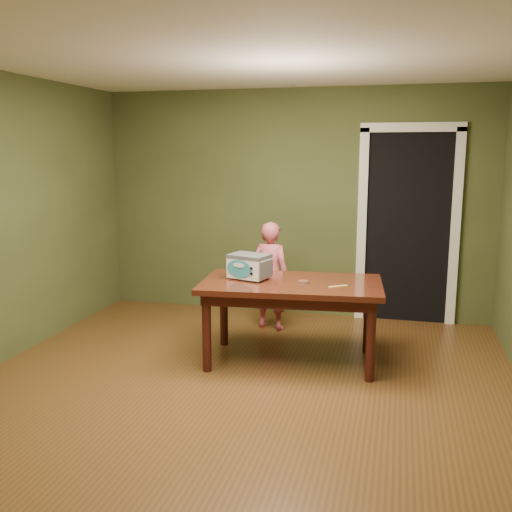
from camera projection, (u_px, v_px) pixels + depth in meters
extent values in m
plane|color=brown|center=(232.00, 398.00, 4.45)|extent=(5.00, 5.00, 0.00)
cube|color=#4A542D|center=(293.00, 204.00, 6.59)|extent=(4.50, 0.02, 2.60)
cube|color=#4A542D|center=(8.00, 343.00, 1.83)|extent=(4.50, 0.02, 2.60)
cube|color=white|center=(229.00, 50.00, 3.97)|extent=(4.50, 5.00, 0.02)
cube|color=black|center=(407.00, 225.00, 6.61)|extent=(0.90, 0.60, 2.10)
cube|color=black|center=(408.00, 229.00, 6.31)|extent=(0.90, 0.02, 2.10)
cube|color=white|center=(362.00, 228.00, 6.42)|extent=(0.10, 0.06, 2.20)
cube|color=white|center=(455.00, 231.00, 6.18)|extent=(0.10, 0.06, 2.20)
cube|color=white|center=(413.00, 127.00, 6.10)|extent=(1.10, 0.06, 0.10)
cube|color=#39190D|center=(291.00, 284.00, 5.11)|extent=(1.67, 1.04, 0.05)
cube|color=#35110D|center=(291.00, 292.00, 5.12)|extent=(1.54, 0.91, 0.10)
cylinder|color=#35110D|center=(207.00, 333.00, 4.95)|extent=(0.08, 0.08, 0.70)
cylinder|color=#35110D|center=(224.00, 310.00, 5.63)|extent=(0.08, 0.08, 0.70)
cylinder|color=#35110D|center=(371.00, 341.00, 4.73)|extent=(0.08, 0.08, 0.70)
cylinder|color=#35110D|center=(368.00, 317.00, 5.41)|extent=(0.08, 0.08, 0.70)
cylinder|color=#4C4F54|center=(231.00, 278.00, 5.21)|extent=(0.02, 0.02, 0.01)
cylinder|color=#4C4F54|center=(242.00, 274.00, 5.36)|extent=(0.02, 0.02, 0.01)
cylinder|color=#4C4F54|center=(257.00, 282.00, 5.06)|extent=(0.02, 0.02, 0.01)
cylinder|color=#4C4F54|center=(268.00, 278.00, 5.22)|extent=(0.02, 0.02, 0.01)
cube|color=white|center=(249.00, 267.00, 5.19)|extent=(0.40, 0.33, 0.19)
cube|color=#4C4F54|center=(249.00, 256.00, 5.18)|extent=(0.41, 0.34, 0.03)
cube|color=#4C4F54|center=(233.00, 265.00, 5.29)|extent=(0.08, 0.21, 0.15)
cube|color=#4C4F54|center=(266.00, 269.00, 5.10)|extent=(0.08, 0.21, 0.15)
ellipsoid|color=teal|center=(239.00, 269.00, 5.10)|extent=(0.25, 0.08, 0.16)
cylinder|color=black|center=(251.00, 268.00, 5.03)|extent=(0.03, 0.02, 0.02)
cylinder|color=black|center=(251.00, 274.00, 5.04)|extent=(0.02, 0.02, 0.02)
cylinder|color=silver|center=(303.00, 282.00, 5.05)|extent=(0.10, 0.10, 0.02)
cylinder|color=#55331C|center=(303.00, 281.00, 5.05)|extent=(0.09, 0.09, 0.01)
cube|color=#E5CC63|center=(338.00, 286.00, 4.91)|extent=(0.16, 0.13, 0.01)
imported|color=#D7586E|center=(271.00, 276.00, 6.10)|extent=(0.49, 0.38, 1.17)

